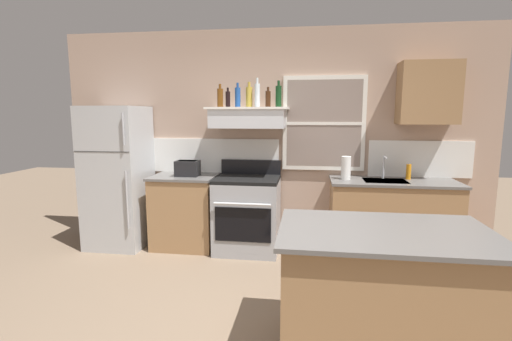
{
  "coord_description": "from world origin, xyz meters",
  "views": [
    {
      "loc": [
        0.47,
        -2.46,
        1.67
      ],
      "look_at": [
        -0.05,
        1.2,
        1.1
      ],
      "focal_mm": 25.96,
      "sensor_mm": 36.0,
      "label": 1
    }
  ],
  "objects": [
    {
      "name": "counter_right_with_sink",
      "position": [
        1.45,
        1.9,
        0.46
      ],
      "size": [
        1.43,
        0.63,
        0.91
      ],
      "color": "#9E754C",
      "rests_on": "ground_plane"
    },
    {
      "name": "counter_left_of_stove",
      "position": [
        -1.05,
        1.9,
        0.46
      ],
      "size": [
        0.79,
        0.63,
        0.91
      ],
      "color": "#9E754C",
      "rests_on": "ground_plane"
    },
    {
      "name": "bottle_balsamic_dark",
      "position": [
        -0.49,
        1.91,
        1.84
      ],
      "size": [
        0.06,
        0.06,
        0.23
      ],
      "color": "black",
      "rests_on": "range_hood_shelf"
    },
    {
      "name": "range_hood_shelf",
      "position": [
        -0.25,
        1.96,
        1.62
      ],
      "size": [
        0.96,
        0.52,
        0.24
      ],
      "color": "silver"
    },
    {
      "name": "bottle_amber_wine",
      "position": [
        -0.61,
        2.01,
        1.86
      ],
      "size": [
        0.07,
        0.07,
        0.28
      ],
      "color": "brown",
      "rests_on": "range_hood_shelf"
    },
    {
      "name": "stove_range",
      "position": [
        -0.25,
        1.86,
        0.46
      ],
      "size": [
        0.76,
        0.69,
        1.09
      ],
      "color": "#9EA0A5",
      "rests_on": "ground_plane"
    },
    {
      "name": "paper_towel_roll",
      "position": [
        0.91,
        1.9,
        1.04
      ],
      "size": [
        0.11,
        0.11,
        0.27
      ],
      "primitive_type": "cylinder",
      "color": "white",
      "rests_on": "counter_right_with_sink"
    },
    {
      "name": "back_wall",
      "position": [
        0.03,
        2.23,
        1.35
      ],
      "size": [
        5.4,
        0.11,
        2.7
      ],
      "color": "tan",
      "rests_on": "ground_plane"
    },
    {
      "name": "bottle_brown_stout",
      "position": [
        -0.02,
        2.0,
        1.84
      ],
      "size": [
        0.06,
        0.06,
        0.24
      ],
      "color": "#381E0F",
      "rests_on": "range_hood_shelf"
    },
    {
      "name": "refrigerator",
      "position": [
        -1.9,
        1.84,
        0.88
      ],
      "size": [
        0.7,
        0.72,
        1.76
      ],
      "color": "#B7BABC",
      "rests_on": "ground_plane"
    },
    {
      "name": "toaster",
      "position": [
        -0.99,
        1.87,
        1.01
      ],
      "size": [
        0.3,
        0.2,
        0.19
      ],
      "color": "black",
      "rests_on": "counter_left_of_stove"
    },
    {
      "name": "bottle_blue_liqueur",
      "position": [
        -0.37,
        1.92,
        1.86
      ],
      "size": [
        0.07,
        0.07,
        0.28
      ],
      "color": "#1E478C",
      "rests_on": "range_hood_shelf"
    },
    {
      "name": "upper_cabinet_right",
      "position": [
        1.8,
        2.04,
        1.9
      ],
      "size": [
        0.64,
        0.32,
        0.7
      ],
      "color": "#9E754C"
    },
    {
      "name": "kitchen_island",
      "position": [
        0.99,
        -0.01,
        0.46
      ],
      "size": [
        1.4,
        0.9,
        0.91
      ],
      "color": "#9E754C",
      "rests_on": "ground_plane"
    },
    {
      "name": "bottle_dark_green_wine",
      "position": [
        0.11,
        2.0,
        1.88
      ],
      "size": [
        0.07,
        0.07,
        0.31
      ],
      "color": "#143819",
      "rests_on": "range_hood_shelf"
    },
    {
      "name": "dish_soap_bottle",
      "position": [
        1.63,
        2.0,
        1.0
      ],
      "size": [
        0.06,
        0.06,
        0.18
      ],
      "primitive_type": "cylinder",
      "color": "orange",
      "rests_on": "counter_right_with_sink"
    },
    {
      "name": "bottle_champagne_gold_foil",
      "position": [
        -0.25,
        1.99,
        1.87
      ],
      "size": [
        0.08,
        0.08,
        0.3
      ],
      "color": "#B29333",
      "rests_on": "range_hood_shelf"
    },
    {
      "name": "sink_faucet",
      "position": [
        1.35,
        2.0,
        1.08
      ],
      "size": [
        0.03,
        0.17,
        0.28
      ],
      "color": "silver",
      "rests_on": "counter_right_with_sink"
    },
    {
      "name": "bottle_clear_tall",
      "position": [
        -0.14,
        1.95,
        1.89
      ],
      "size": [
        0.06,
        0.06,
        0.34
      ],
      "color": "silver",
      "rests_on": "range_hood_shelf"
    }
  ]
}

